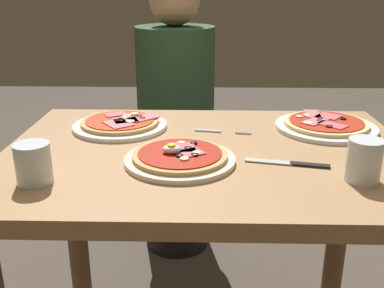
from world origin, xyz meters
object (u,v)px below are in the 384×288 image
pizza_across_left (326,125)px  fork (219,131)px  dining_table (208,197)px  knife (293,164)px  water_glass_near (34,166)px  pizza_foreground (180,157)px  pizza_across_right (120,124)px  diner_person (176,128)px  water_glass_far (364,163)px

pizza_across_left → fork: (-0.31, -0.04, -0.01)m
dining_table → knife: 0.26m
knife → water_glass_near: bearing=-168.8°
pizza_foreground → fork: pizza_foreground is taller
pizza_across_right → diner_person: diner_person is taller
dining_table → pizza_across_right: 0.34m
pizza_across_left → water_glass_far: water_glass_far is taller
pizza_across_left → water_glass_far: size_ratio=3.11×
pizza_across_left → pizza_foreground: bearing=-147.2°
water_glass_near → fork: 0.53m
pizza_across_left → water_glass_near: size_ratio=3.32×
dining_table → knife: size_ratio=5.35×
dining_table → water_glass_far: water_glass_far is taller
dining_table → knife: bearing=-26.4°
knife → fork: bearing=125.0°
pizza_across_right → diner_person: (0.13, 0.57, -0.19)m
pizza_across_left → pizza_across_right: same height
dining_table → fork: 0.20m
pizza_foreground → pizza_across_right: (-0.19, 0.26, -0.00)m
pizza_across_right → diner_person: 0.61m
pizza_across_left → fork: bearing=-173.3°
knife → diner_person: bearing=111.2°
fork → knife: (0.16, -0.24, 0.00)m
water_glass_far → pizza_foreground: bearing=166.5°
diner_person → pizza_across_left: bearing=129.9°
fork → knife: 0.29m
pizza_across_right → water_glass_far: bearing=-31.3°
dining_table → pizza_across_left: size_ratio=3.60×
diner_person → water_glass_far: bearing=116.3°
water_glass_near → fork: water_glass_near is taller
dining_table → water_glass_near: (-0.37, -0.21, 0.17)m
water_glass_near → pizza_foreground: bearing=21.9°
fork → pizza_foreground: bearing=-113.6°
diner_person → knife: bearing=111.2°
dining_table → knife: knife is taller
pizza_across_left → dining_table: bearing=-152.7°
pizza_foreground → water_glass_far: 0.41m
dining_table → pizza_foreground: pizza_foreground is taller
pizza_across_left → pizza_across_right: (-0.60, -0.00, 0.00)m
pizza_foreground → water_glass_near: water_glass_near is taller
pizza_foreground → pizza_across_right: size_ratio=0.96×
pizza_across_right → fork: pizza_across_right is taller
water_glass_near → knife: (0.56, 0.11, -0.03)m
pizza_across_left → fork: size_ratio=1.83×
dining_table → pizza_foreground: 0.18m
pizza_across_right → diner_person: size_ratio=0.23×
pizza_foreground → pizza_across_right: pizza_foreground is taller
water_glass_near → water_glass_far: 0.69m
pizza_foreground → pizza_across_left: 0.49m
dining_table → pizza_across_left: 0.41m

